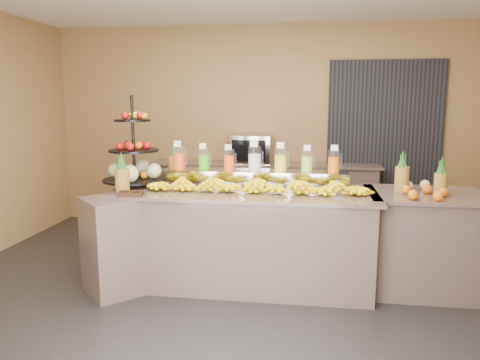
% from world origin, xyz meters
% --- Properties ---
extents(ground, '(6.00, 6.00, 0.00)m').
position_xyz_m(ground, '(0.00, 0.00, 0.00)').
color(ground, black).
rests_on(ground, ground).
extents(room_envelope, '(6.04, 5.02, 2.82)m').
position_xyz_m(room_envelope, '(0.19, 0.79, 1.88)').
color(room_envelope, olive).
rests_on(room_envelope, ground).
extents(buffet_counter, '(2.75, 1.25, 0.93)m').
position_xyz_m(buffet_counter, '(-0.12, 0.26, 0.47)').
color(buffet_counter, gray).
rests_on(buffet_counter, ground).
extents(right_counter, '(1.08, 0.88, 0.93)m').
position_xyz_m(right_counter, '(1.70, 0.40, 0.47)').
color(right_counter, gray).
rests_on(right_counter, ground).
extents(back_ledge, '(3.10, 0.55, 0.93)m').
position_xyz_m(back_ledge, '(0.00, 2.25, 0.47)').
color(back_ledge, gray).
rests_on(back_ledge, ground).
extents(pitcher_tray, '(1.85, 0.30, 0.15)m').
position_xyz_m(pitcher_tray, '(0.07, 0.58, 1.01)').
color(pitcher_tray, gray).
rests_on(pitcher_tray, buffet_counter).
extents(juice_pitcher_orange_a, '(0.13, 0.13, 0.30)m').
position_xyz_m(juice_pitcher_orange_a, '(-0.71, 0.58, 1.18)').
color(juice_pitcher_orange_a, silver).
rests_on(juice_pitcher_orange_a, pitcher_tray).
extents(juice_pitcher_green, '(0.12, 0.12, 0.28)m').
position_xyz_m(juice_pitcher_green, '(-0.45, 0.58, 1.17)').
color(juice_pitcher_green, silver).
rests_on(juice_pitcher_green, pitcher_tray).
extents(juice_pitcher_orange_b, '(0.11, 0.12, 0.27)m').
position_xyz_m(juice_pitcher_orange_b, '(-0.19, 0.58, 1.17)').
color(juice_pitcher_orange_b, silver).
rests_on(juice_pitcher_orange_b, pitcher_tray).
extents(juice_pitcher_milk, '(0.13, 0.14, 0.32)m').
position_xyz_m(juice_pitcher_milk, '(0.07, 0.58, 1.19)').
color(juice_pitcher_milk, silver).
rests_on(juice_pitcher_milk, pitcher_tray).
extents(juice_pitcher_lemon, '(0.13, 0.13, 0.30)m').
position_xyz_m(juice_pitcher_lemon, '(0.33, 0.58, 1.18)').
color(juice_pitcher_lemon, silver).
rests_on(juice_pitcher_lemon, pitcher_tray).
extents(juice_pitcher_lime, '(0.12, 0.12, 0.28)m').
position_xyz_m(juice_pitcher_lime, '(0.59, 0.58, 1.17)').
color(juice_pitcher_lime, silver).
rests_on(juice_pitcher_lime, pitcher_tray).
extents(juice_pitcher_orange_c, '(0.12, 0.12, 0.28)m').
position_xyz_m(juice_pitcher_orange_c, '(0.85, 0.58, 1.18)').
color(juice_pitcher_orange_c, silver).
rests_on(juice_pitcher_orange_c, pitcher_tray).
extents(banana_heap, '(2.06, 0.19, 0.17)m').
position_xyz_m(banana_heap, '(0.11, 0.23, 1.00)').
color(banana_heap, yellow).
rests_on(banana_heap, buffet_counter).
extents(fruit_stand, '(0.72, 0.72, 0.90)m').
position_xyz_m(fruit_stand, '(-1.09, 0.42, 1.16)').
color(fruit_stand, black).
rests_on(fruit_stand, buffet_counter).
extents(condiment_caddy, '(0.25, 0.21, 0.03)m').
position_xyz_m(condiment_caddy, '(-0.98, -0.11, 0.95)').
color(condiment_caddy, black).
rests_on(condiment_caddy, buffet_counter).
extents(pineapple_left_a, '(0.13, 0.13, 0.38)m').
position_xyz_m(pineapple_left_a, '(-1.10, 0.02, 1.07)').
color(pineapple_left_a, brown).
rests_on(pineapple_left_a, buffet_counter).
extents(pineapple_left_b, '(0.14, 0.14, 0.42)m').
position_xyz_m(pineapple_left_b, '(-0.80, 0.73, 1.09)').
color(pineapple_left_b, brown).
rests_on(pineapple_left_b, buffet_counter).
extents(right_fruit_pile, '(0.44, 0.42, 0.23)m').
position_xyz_m(right_fruit_pile, '(1.62, 0.30, 1.00)').
color(right_fruit_pile, brown).
rests_on(right_fruit_pile, right_counter).
extents(oven_warmer, '(0.57, 0.40, 0.38)m').
position_xyz_m(oven_warmer, '(-0.18, 2.25, 1.12)').
color(oven_warmer, gray).
rests_on(oven_warmer, back_ledge).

